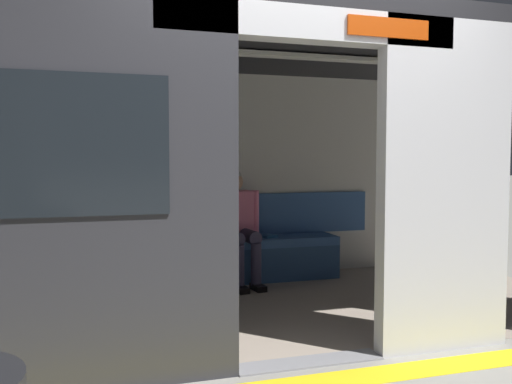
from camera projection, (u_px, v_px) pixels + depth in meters
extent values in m
plane|color=gray|center=(309.00, 363.00, 3.42)|extent=(60.00, 60.00, 0.00)
cube|color=yellow|center=(329.00, 381.00, 3.14)|extent=(8.00, 0.24, 0.01)
cube|color=silver|center=(444.00, 187.00, 3.62)|extent=(0.96, 0.12, 2.20)
cube|color=black|center=(446.00, 147.00, 3.59)|extent=(0.53, 0.02, 0.55)
cube|color=black|center=(64.00, 145.00, 2.83)|extent=(1.10, 0.02, 0.76)
cube|color=silver|center=(311.00, 25.00, 3.29)|extent=(1.92, 0.16, 0.20)
cube|color=#BF3F0C|center=(389.00, 28.00, 3.35)|extent=(0.56, 0.02, 0.12)
cube|color=black|center=(250.00, 43.00, 4.53)|extent=(6.40, 2.78, 0.12)
cube|color=gray|center=(250.00, 308.00, 4.67)|extent=(6.08, 2.62, 0.01)
cube|color=silver|center=(216.00, 176.00, 5.85)|extent=(6.08, 0.10, 2.20)
cube|color=#38609E|center=(217.00, 215.00, 5.82)|extent=(3.52, 0.06, 0.45)
cube|color=white|center=(250.00, 53.00, 4.53)|extent=(4.48, 0.16, 0.03)
cube|color=gray|center=(309.00, 362.00, 3.42)|extent=(0.96, 0.19, 0.01)
cube|color=#38609E|center=(222.00, 243.00, 5.62)|extent=(2.49, 0.44, 0.09)
cube|color=navy|center=(227.00, 269.00, 5.45)|extent=(2.49, 0.04, 0.36)
cube|color=pink|center=(233.00, 215.00, 5.62)|extent=(0.40, 0.26, 0.50)
sphere|color=tan|center=(233.00, 182.00, 5.60)|extent=(0.21, 0.21, 0.21)
sphere|color=#B2ADA8|center=(233.00, 178.00, 5.61)|extent=(0.19, 0.19, 0.19)
cylinder|color=pink|center=(255.00, 211.00, 5.68)|extent=(0.08, 0.08, 0.44)
cylinder|color=pink|center=(212.00, 213.00, 5.50)|extent=(0.08, 0.08, 0.44)
cylinder|color=#38334C|center=(248.00, 236.00, 5.48)|extent=(0.18, 0.41, 0.14)
cylinder|color=#38334C|center=(232.00, 237.00, 5.41)|extent=(0.18, 0.41, 0.14)
cylinder|color=#38334C|center=(256.00, 265.00, 5.32)|extent=(0.10, 0.10, 0.41)
cylinder|color=#38334C|center=(239.00, 266.00, 5.25)|extent=(0.10, 0.10, 0.41)
cube|color=black|center=(258.00, 288.00, 5.28)|extent=(0.12, 0.23, 0.06)
cube|color=black|center=(241.00, 289.00, 5.21)|extent=(0.12, 0.23, 0.06)
cube|color=brown|center=(187.00, 232.00, 5.50)|extent=(0.26, 0.14, 0.17)
cube|color=#472718|center=(188.00, 234.00, 5.43)|extent=(0.02, 0.01, 0.14)
cube|color=#26598C|center=(266.00, 236.00, 5.75)|extent=(0.22, 0.26, 0.03)
cylinder|color=silver|center=(224.00, 188.00, 3.72)|extent=(0.04, 0.04, 2.18)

